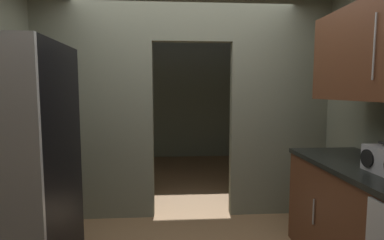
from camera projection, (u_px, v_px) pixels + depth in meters
name	position (u px, v px, depth m)	size (l,w,h in m)	color
kitchen_partition	(183.00, 102.00, 3.45)	(3.43, 0.12, 2.61)	gray
adjoining_room_shell	(180.00, 101.00, 5.62)	(3.43, 3.29, 2.61)	gray
refrigerator	(3.00, 178.00, 1.98)	(0.83, 0.75, 1.82)	black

